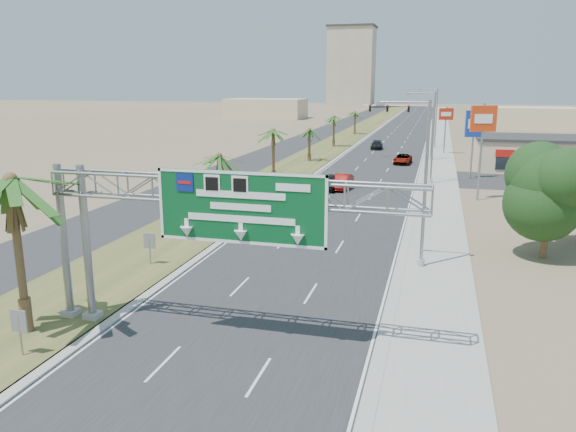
% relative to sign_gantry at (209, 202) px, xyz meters
% --- Properties ---
extents(road, '(12.00, 300.00, 0.02)m').
position_rel_sign_gantry_xyz_m(road, '(1.06, 100.07, -6.05)').
color(road, '#28282B').
rests_on(road, ground).
extents(sidewalk_right, '(4.00, 300.00, 0.10)m').
position_rel_sign_gantry_xyz_m(sidewalk_right, '(9.56, 100.07, -6.01)').
color(sidewalk_right, '#9E9B93').
rests_on(sidewalk_right, ground).
extents(median_grass, '(7.00, 300.00, 0.12)m').
position_rel_sign_gantry_xyz_m(median_grass, '(-8.94, 100.07, -6.00)').
color(median_grass, '#454F23').
rests_on(median_grass, ground).
extents(opposing_road, '(8.00, 300.00, 0.02)m').
position_rel_sign_gantry_xyz_m(opposing_road, '(-15.94, 100.07, -6.05)').
color(opposing_road, '#28282B').
rests_on(opposing_road, ground).
extents(sign_gantry, '(16.75, 1.24, 7.50)m').
position_rel_sign_gantry_xyz_m(sign_gantry, '(0.00, 0.00, 0.00)').
color(sign_gantry, gray).
rests_on(sign_gantry, ground).
extents(palm_near, '(5.70, 5.70, 8.35)m').
position_rel_sign_gantry_xyz_m(palm_near, '(-8.14, -1.93, 0.87)').
color(palm_near, brown).
rests_on(palm_near, ground).
extents(palm_row_b, '(3.99, 3.99, 5.95)m').
position_rel_sign_gantry_xyz_m(palm_row_b, '(-8.44, 22.07, -1.16)').
color(palm_row_b, brown).
rests_on(palm_row_b, ground).
extents(palm_row_c, '(3.99, 3.99, 6.75)m').
position_rel_sign_gantry_xyz_m(palm_row_c, '(-8.44, 38.07, -0.39)').
color(palm_row_c, brown).
rests_on(palm_row_c, ground).
extents(palm_row_d, '(3.99, 3.99, 5.45)m').
position_rel_sign_gantry_xyz_m(palm_row_d, '(-8.44, 56.07, -1.64)').
color(palm_row_d, brown).
rests_on(palm_row_d, ground).
extents(palm_row_e, '(3.99, 3.99, 6.15)m').
position_rel_sign_gantry_xyz_m(palm_row_e, '(-8.44, 75.07, -0.97)').
color(palm_row_e, brown).
rests_on(palm_row_e, ground).
extents(palm_row_f, '(3.99, 3.99, 5.75)m').
position_rel_sign_gantry_xyz_m(palm_row_f, '(-8.44, 100.07, -1.35)').
color(palm_row_f, brown).
rests_on(palm_row_f, ground).
extents(streetlight_near, '(3.27, 0.44, 10.00)m').
position_rel_sign_gantry_xyz_m(streetlight_near, '(8.36, 12.07, -1.36)').
color(streetlight_near, gray).
rests_on(streetlight_near, ground).
extents(streetlight_mid, '(3.27, 0.44, 10.00)m').
position_rel_sign_gantry_xyz_m(streetlight_mid, '(8.36, 42.07, -1.36)').
color(streetlight_mid, gray).
rests_on(streetlight_mid, ground).
extents(streetlight_far, '(3.27, 0.44, 10.00)m').
position_rel_sign_gantry_xyz_m(streetlight_far, '(8.36, 78.07, -1.36)').
color(streetlight_far, gray).
rests_on(streetlight_far, ground).
extents(signal_mast, '(10.28, 0.71, 8.00)m').
position_rel_sign_gantry_xyz_m(signal_mast, '(6.23, 62.05, -1.21)').
color(signal_mast, gray).
rests_on(signal_mast, ground).
extents(store_building, '(18.00, 10.00, 4.00)m').
position_rel_sign_gantry_xyz_m(store_building, '(23.06, 56.07, -4.06)').
color(store_building, '#CEB58B').
rests_on(store_building, ground).
extents(oak_near, '(4.50, 4.50, 6.80)m').
position_rel_sign_gantry_xyz_m(oak_near, '(16.06, 16.07, -1.53)').
color(oak_near, brown).
rests_on(oak_near, ground).
extents(median_signback_a, '(0.75, 0.08, 2.08)m').
position_rel_sign_gantry_xyz_m(median_signback_a, '(-6.74, -3.93, -4.61)').
color(median_signback_a, gray).
rests_on(median_signback_a, ground).
extents(median_signback_b, '(0.75, 0.08, 2.08)m').
position_rel_sign_gantry_xyz_m(median_signback_b, '(-7.44, 8.07, -4.61)').
color(median_signback_b, gray).
rests_on(median_signback_b, ground).
extents(tower_distant, '(20.00, 16.00, 35.00)m').
position_rel_sign_gantry_xyz_m(tower_distant, '(-30.94, 240.07, 11.44)').
color(tower_distant, tan).
rests_on(tower_distant, ground).
extents(building_distant_left, '(24.00, 14.00, 6.00)m').
position_rel_sign_gantry_xyz_m(building_distant_left, '(-43.94, 150.07, -3.06)').
color(building_distant_left, '#CEB58B').
rests_on(building_distant_left, ground).
extents(building_distant_right, '(20.00, 12.00, 5.00)m').
position_rel_sign_gantry_xyz_m(building_distant_right, '(31.06, 130.07, -3.56)').
color(building_distant_right, '#CEB58B').
rests_on(building_distant_right, ground).
extents(car_left_lane, '(2.01, 4.86, 1.65)m').
position_rel_sign_gantry_xyz_m(car_left_lane, '(-1.72, 35.39, -5.23)').
color(car_left_lane, black).
rests_on(car_left_lane, ground).
extents(car_mid_lane, '(1.98, 4.82, 1.55)m').
position_rel_sign_gantry_xyz_m(car_mid_lane, '(-0.42, 36.23, -5.28)').
color(car_mid_lane, maroon).
rests_on(car_mid_lane, ground).
extents(car_right_lane, '(2.44, 4.88, 1.33)m').
position_rel_sign_gantry_xyz_m(car_right_lane, '(4.54, 57.18, -5.39)').
color(car_right_lane, gray).
rests_on(car_right_lane, ground).
extents(car_far, '(2.15, 4.76, 1.35)m').
position_rel_sign_gantry_xyz_m(car_far, '(-0.86, 73.97, -5.38)').
color(car_far, black).
rests_on(car_far, ground).
extents(pole_sign_red_near, '(2.38, 1.02, 9.10)m').
position_rel_sign_gantry_xyz_m(pole_sign_red_near, '(13.07, 33.99, 1.11)').
color(pole_sign_red_near, gray).
rests_on(pole_sign_red_near, ground).
extents(pole_sign_blue, '(1.99, 0.92, 8.07)m').
position_rel_sign_gantry_xyz_m(pole_sign_blue, '(12.99, 46.67, -0.03)').
color(pole_sign_blue, gray).
rests_on(pole_sign_blue, ground).
extents(pole_sign_red_far, '(2.21, 0.84, 7.30)m').
position_rel_sign_gantry_xyz_m(pole_sign_red_far, '(10.07, 70.03, -0.34)').
color(pole_sign_red_far, gray).
rests_on(pole_sign_red_far, ground).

